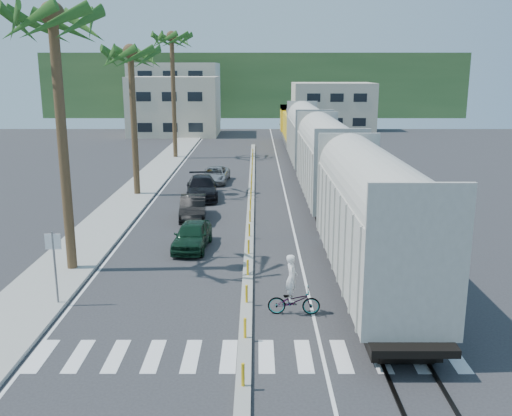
{
  "coord_description": "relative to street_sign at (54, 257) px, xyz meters",
  "views": [
    {
      "loc": [
        0.38,
        -18.56,
        8.9
      ],
      "look_at": [
        0.36,
        9.84,
        2.0
      ],
      "focal_mm": 40.0,
      "sensor_mm": 36.0,
      "label": 1
    }
  ],
  "objects": [
    {
      "name": "cyclist",
      "position": [
        9.06,
        -0.75,
        -1.22
      ],
      "size": [
        0.84,
        1.99,
        2.33
      ],
      "rotation": [
        0.0,
        0.0,
        1.54
      ],
      "color": "#9EA0A5",
      "rests_on": "ground"
    },
    {
      "name": "crosswalk",
      "position": [
        7.3,
        -4.0,
        -1.97
      ],
      "size": [
        14.0,
        2.2,
        0.01
      ],
      "primitive_type": "cube",
      "color": "silver",
      "rests_on": "ground"
    },
    {
      "name": "car_third",
      "position": [
        3.8,
        19.11,
        -1.2
      ],
      "size": [
        3.24,
        5.73,
        1.53
      ],
      "primitive_type": "imported",
      "rotation": [
        0.0,
        0.0,
        0.1
      ],
      "color": "black",
      "rests_on": "ground"
    },
    {
      "name": "median",
      "position": [
        7.3,
        17.96,
        -1.88
      ],
      "size": [
        0.45,
        60.0,
        0.85
      ],
      "color": "gray",
      "rests_on": "ground"
    },
    {
      "name": "hillside",
      "position": [
        7.3,
        98.0,
        4.03
      ],
      "size": [
        80.0,
        20.0,
        12.0
      ],
      "primitive_type": "cube",
      "color": "#385628",
      "rests_on": "ground"
    },
    {
      "name": "buildings",
      "position": [
        0.89,
        69.66,
        2.39
      ],
      "size": [
        38.0,
        27.0,
        10.0
      ],
      "color": "#BDB096",
      "rests_on": "ground"
    },
    {
      "name": "palm_trees",
      "position": [
        -0.8,
        20.7,
        8.84
      ],
      "size": [
        3.5,
        37.2,
        13.75
      ],
      "color": "brown",
      "rests_on": "ground"
    },
    {
      "name": "car_rear",
      "position": [
        4.32,
        24.89,
        -1.35
      ],
      "size": [
        2.66,
        4.77,
        1.25
      ],
      "primitive_type": "imported",
      "rotation": [
        0.0,
        0.0,
        -0.06
      ],
      "color": "#959799",
      "rests_on": "ground"
    },
    {
      "name": "freight_train",
      "position": [
        12.3,
        22.12,
        0.93
      ],
      "size": [
        3.0,
        60.94,
        5.85
      ],
      "color": "#A6A498",
      "rests_on": "ground"
    },
    {
      "name": "car_lead",
      "position": [
        4.41,
        7.29,
        -1.27
      ],
      "size": [
        2.28,
        4.36,
        1.4
      ],
      "primitive_type": "imported",
      "rotation": [
        0.0,
        0.0,
        -0.08
      ],
      "color": "black",
      "rests_on": "ground"
    },
    {
      "name": "sidewalk",
      "position": [
        -1.2,
        23.0,
        -1.9
      ],
      "size": [
        3.0,
        90.0,
        0.15
      ],
      "primitive_type": "cube",
      "color": "gray",
      "rests_on": "ground"
    },
    {
      "name": "car_second",
      "position": [
        3.82,
        13.2,
        -1.26
      ],
      "size": [
        2.1,
        4.55,
        1.43
      ],
      "primitive_type": "imported",
      "rotation": [
        0.0,
        0.0,
        0.07
      ],
      "color": "black",
      "rests_on": "ground"
    },
    {
      "name": "rails",
      "position": [
        12.3,
        26.0,
        -1.94
      ],
      "size": [
        1.56,
        100.0,
        0.06
      ],
      "color": "black",
      "rests_on": "ground"
    },
    {
      "name": "ground",
      "position": [
        7.3,
        -2.0,
        -1.97
      ],
      "size": [
        140.0,
        140.0,
        0.0
      ],
      "primitive_type": "plane",
      "color": "#28282B",
      "rests_on": "ground"
    },
    {
      "name": "street_sign",
      "position": [
        0.0,
        0.0,
        0.0
      ],
      "size": [
        0.6,
        0.08,
        3.0
      ],
      "color": "slate",
      "rests_on": "ground"
    },
    {
      "name": "lane_markings",
      "position": [
        5.15,
        23.0,
        -1.97
      ],
      "size": [
        9.42,
        90.0,
        0.01
      ],
      "color": "silver",
      "rests_on": "ground"
    }
  ]
}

